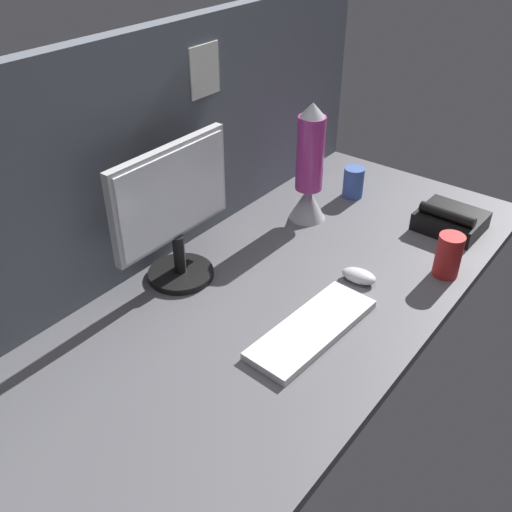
% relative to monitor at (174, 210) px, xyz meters
% --- Properties ---
extents(ground_plane, '(1.80, 0.80, 0.03)m').
position_rel_monitor_xyz_m(ground_plane, '(0.09, -0.25, -0.22)').
color(ground_plane, '#515156').
extents(cubicle_wall_back, '(1.80, 0.06, 0.63)m').
position_rel_monitor_xyz_m(cubicle_wall_back, '(0.09, 0.12, 0.11)').
color(cubicle_wall_back, '#565B66').
rests_on(cubicle_wall_back, ground_plane).
extents(monitor, '(0.39, 0.18, 0.38)m').
position_rel_monitor_xyz_m(monitor, '(0.00, 0.00, 0.00)').
color(monitor, black).
rests_on(monitor, ground_plane).
extents(keyboard, '(0.38, 0.15, 0.02)m').
position_rel_monitor_xyz_m(keyboard, '(0.03, -0.42, -0.20)').
color(keyboard, silver).
rests_on(keyboard, ground_plane).
extents(mouse, '(0.07, 0.10, 0.03)m').
position_rel_monitor_xyz_m(mouse, '(0.28, -0.40, -0.19)').
color(mouse, silver).
rests_on(mouse, ground_plane).
extents(mug_ceramic_blue, '(0.11, 0.07, 0.10)m').
position_rel_monitor_xyz_m(mug_ceramic_blue, '(0.70, -0.14, -0.16)').
color(mug_ceramic_blue, '#38569E').
rests_on(mug_ceramic_blue, ground_plane).
extents(mug_red_plastic, '(0.07, 0.07, 0.12)m').
position_rel_monitor_xyz_m(mug_red_plastic, '(0.46, -0.58, -0.15)').
color(mug_red_plastic, red).
rests_on(mug_red_plastic, ground_plane).
extents(lava_lamp, '(0.12, 0.12, 0.38)m').
position_rel_monitor_xyz_m(lava_lamp, '(0.48, -0.10, -0.05)').
color(lava_lamp, '#A5A5AD').
rests_on(lava_lamp, ground_plane).
extents(desk_phone, '(0.18, 0.19, 0.09)m').
position_rel_monitor_xyz_m(desk_phone, '(0.69, -0.49, -0.18)').
color(desk_phone, black).
rests_on(desk_phone, ground_plane).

